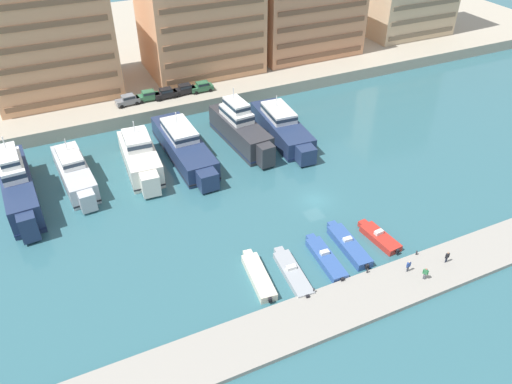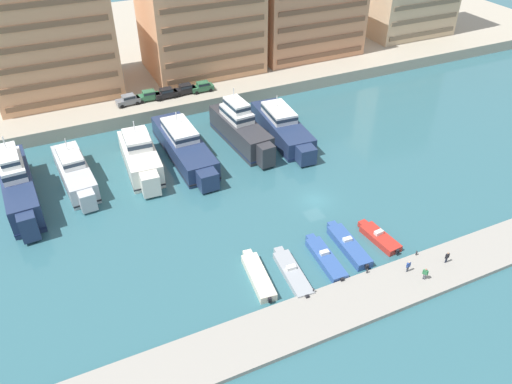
{
  "view_description": "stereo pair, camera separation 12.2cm",
  "coord_description": "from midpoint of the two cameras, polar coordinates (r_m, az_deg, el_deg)",
  "views": [
    {
      "loc": [
        -30.54,
        -46.19,
        41.25
      ],
      "look_at": [
        -8.01,
        2.15,
        2.5
      ],
      "focal_mm": 35.0,
      "sensor_mm": 36.0,
      "label": 1
    },
    {
      "loc": [
        -30.43,
        -46.25,
        41.25
      ],
      "look_at": [
        -8.01,
        2.15,
        2.5
      ],
      "focal_mm": 35.0,
      "sensor_mm": 36.0,
      "label": 2
    }
  ],
  "objects": [
    {
      "name": "ground_plane",
      "position": [
        69.05,
        6.85,
        -0.99
      ],
      "size": [
        400.0,
        400.0,
        0.0
      ],
      "primitive_type": "plane",
      "color": "#336670"
    },
    {
      "name": "quay_promenade",
      "position": [
        123.49,
        -9.6,
        16.57
      ],
      "size": [
        180.0,
        70.0,
        2.28
      ],
      "primitive_type": "cube",
      "color": "#ADA38E",
      "rests_on": "ground"
    },
    {
      "name": "pier_dock",
      "position": [
        58.51,
        15.79,
        -10.25
      ],
      "size": [
        120.0,
        6.11,
        0.53
      ],
      "primitive_type": "cube",
      "color": "#9E998E",
      "rests_on": "ground"
    },
    {
      "name": "yacht_navy_far_left",
      "position": [
        74.16,
        -25.51,
        0.73
      ],
      "size": [
        4.72,
        19.58,
        8.94
      ],
      "color": "navy",
      "rests_on": "ground"
    },
    {
      "name": "yacht_silver_left",
      "position": [
        75.53,
        -19.96,
        2.13
      ],
      "size": [
        4.67,
        16.17,
        6.29
      ],
      "color": "silver",
      "rests_on": "ground"
    },
    {
      "name": "yacht_ivory_mid_left",
      "position": [
        75.7,
        -13.01,
        3.9
      ],
      "size": [
        5.28,
        15.62,
        7.12
      ],
      "color": "silver",
      "rests_on": "ground"
    },
    {
      "name": "yacht_navy_center_left",
      "position": [
        77.9,
        -8.17,
        5.23
      ],
      "size": [
        5.26,
        21.17,
        6.41
      ],
      "color": "navy",
      "rests_on": "ground"
    },
    {
      "name": "yacht_charcoal_center",
      "position": [
        80.39,
        -1.72,
        7.22
      ],
      "size": [
        5.22,
        17.68,
        8.75
      ],
      "color": "#333338",
      "rests_on": "ground"
    },
    {
      "name": "yacht_navy_center_right",
      "position": [
        82.61,
        3.06,
        7.44
      ],
      "size": [
        5.81,
        19.42,
        6.33
      ],
      "color": "navy",
      "rests_on": "ground"
    },
    {
      "name": "motorboat_cream_far_left",
      "position": [
        57.1,
        0.29,
        -9.57
      ],
      "size": [
        2.66,
        8.23,
        0.95
      ],
      "color": "beige",
      "rests_on": "ground"
    },
    {
      "name": "motorboat_grey_left",
      "position": [
        57.73,
        4.21,
        -9.2
      ],
      "size": [
        2.59,
        8.55,
        1.13
      ],
      "color": "#9EA3A8",
      "rests_on": "ground"
    },
    {
      "name": "motorboat_blue_mid_left",
      "position": [
        59.78,
        7.98,
        -7.5
      ],
      "size": [
        2.37,
        8.34,
        1.26
      ],
      "color": "#33569E",
      "rests_on": "ground"
    },
    {
      "name": "motorboat_blue_center_left",
      "position": [
        61.8,
        10.56,
        -6.0
      ],
      "size": [
        2.37,
        8.7,
        1.37
      ],
      "color": "#33569E",
      "rests_on": "ground"
    },
    {
      "name": "motorboat_red_center",
      "position": [
        63.81,
        13.95,
        -5.05
      ],
      "size": [
        2.56,
        6.78,
        1.31
      ],
      "color": "red",
      "rests_on": "ground"
    },
    {
      "name": "car_grey_far_left",
      "position": [
        91.09,
        -14.37,
        10.2
      ],
      "size": [
        4.22,
        2.18,
        1.8
      ],
      "color": "slate",
      "rests_on": "quay_promenade"
    },
    {
      "name": "car_green_left",
      "position": [
        91.88,
        -12.16,
        10.75
      ],
      "size": [
        4.13,
        1.98,
        1.8
      ],
      "color": "#2D6642",
      "rests_on": "quay_promenade"
    },
    {
      "name": "car_black_mid_left",
      "position": [
        92.19,
        -10.19,
        11.08
      ],
      "size": [
        4.16,
        2.05,
        1.8
      ],
      "color": "black",
      "rests_on": "quay_promenade"
    },
    {
      "name": "car_black_center_left",
      "position": [
        93.27,
        -8.08,
        11.6
      ],
      "size": [
        4.17,
        2.07,
        1.8
      ],
      "color": "black",
      "rests_on": "quay_promenade"
    },
    {
      "name": "car_green_center",
      "position": [
        93.87,
        -6.11,
        11.91
      ],
      "size": [
        4.11,
        1.93,
        1.8
      ],
      "color": "#2D6642",
      "rests_on": "quay_promenade"
    },
    {
      "name": "apartment_block_left",
      "position": [
        96.93,
        -22.6,
        15.9
      ],
      "size": [
        21.07,
        15.81,
        21.65
      ],
      "color": "tan",
      "rests_on": "quay_promenade"
    },
    {
      "name": "apartment_block_mid_left",
      "position": [
        101.04,
        -6.42,
        19.91
      ],
      "size": [
        21.65,
        16.12,
        24.56
      ],
      "color": "tan",
      "rests_on": "quay_promenade"
    },
    {
      "name": "apartment_block_center_left",
      "position": [
        111.29,
        5.56,
        19.7
      ],
      "size": [
        22.11,
        15.56,
        17.98
      ],
      "color": "tan",
      "rests_on": "quay_promenade"
    },
    {
      "name": "pedestrian_near_edge",
      "position": [
        59.09,
        18.84,
        -8.75
      ],
      "size": [
        0.45,
        0.52,
        1.63
      ],
      "color": "#4C515B",
      "rests_on": "pier_dock"
    },
    {
      "name": "pedestrian_mid_deck",
      "position": [
        59.42,
        17.08,
        -8.04
      ],
      "size": [
        0.61,
        0.23,
        1.58
      ],
      "color": "#4C515B",
      "rests_on": "pier_dock"
    },
    {
      "name": "pedestrian_far_side",
      "position": [
        62.01,
        21.06,
        -6.9
      ],
      "size": [
        0.61,
        0.21,
        1.57
      ],
      "color": "#282D3D",
      "rests_on": "pier_dock"
    },
    {
      "name": "bollard_west",
      "position": [
        55.46,
        6.66,
        -11.08
      ],
      "size": [
        0.2,
        0.2,
        0.61
      ],
      "color": "#2D2D33",
      "rests_on": "pier_dock"
    },
    {
      "name": "bollard_west_mid",
      "position": [
        58.53,
        12.65,
        -8.77
      ],
      "size": [
        0.2,
        0.2,
        0.61
      ],
      "color": "#2D2D33",
      "rests_on": "pier_dock"
    },
    {
      "name": "bollard_east_mid",
      "position": [
        62.25,
        17.93,
        -6.64
      ],
      "size": [
        0.2,
        0.2,
        0.61
      ],
      "color": "#2D2D33",
      "rests_on": "pier_dock"
    }
  ]
}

